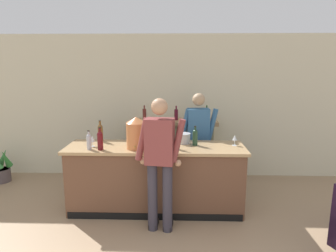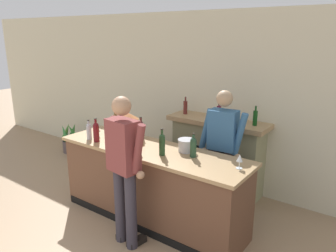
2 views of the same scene
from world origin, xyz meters
name	(u,v)px [view 1 (image 1 of 2)]	position (x,y,z in m)	size (l,w,h in m)	color
wall_back_panel	(161,107)	(0.00, 4.45, 1.38)	(12.00, 0.07, 2.75)	beige
bar_counter	(156,178)	(-0.01, 2.93, 0.50)	(2.63, 0.74, 1.00)	brown
fireplace_stone	(176,149)	(0.28, 4.19, 0.59)	(1.55, 0.52, 1.45)	gray
potted_plant_corner	(1,168)	(-3.01, 3.94, 0.27)	(0.35, 0.36, 0.65)	#54494A
person_customer	(160,160)	(0.09, 2.33, 0.99)	(0.65, 0.34, 1.78)	#33303A
person_bartender	(198,139)	(0.67, 3.58, 0.95)	(0.66, 0.33, 1.73)	#2B2629
copper_dispenser	(136,133)	(-0.27, 2.79, 1.23)	(0.29, 0.33, 0.46)	#CB7742
ice_bucket_steel	(184,138)	(0.41, 3.11, 1.08)	(0.21, 0.21, 0.15)	silver
wine_bottle_rose_blush	(100,140)	(-0.77, 2.71, 1.15)	(0.08, 0.08, 0.33)	#591016
wine_bottle_burgundy_dark	(100,132)	(-0.89, 3.20, 1.15)	(0.08, 0.08, 0.33)	brown
wine_bottle_merlot_tall	(133,133)	(-0.37, 3.17, 1.14)	(0.07, 0.07, 0.31)	#4F2427
wine_bottle_chardonnay_pale	(89,141)	(-0.93, 2.73, 1.13)	(0.07, 0.07, 0.27)	#AFB0BA
wine_bottle_port_short	(172,138)	(0.25, 2.83, 1.15)	(0.07, 0.07, 0.33)	#204222
wine_bottle_riesling_slim	(195,137)	(0.58, 2.99, 1.14)	(0.08, 0.08, 0.29)	#21412C
wine_glass_front_left	(235,138)	(1.17, 2.99, 1.12)	(0.07, 0.07, 0.16)	silver
wine_glass_front_right	(92,139)	(-0.93, 2.87, 1.12)	(0.08, 0.08, 0.16)	silver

